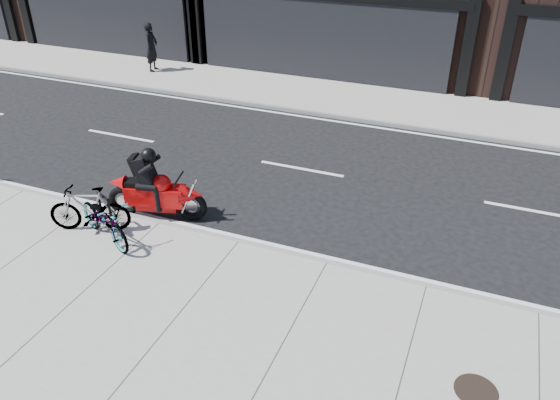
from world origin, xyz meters
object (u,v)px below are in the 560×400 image
at_px(motorcycle, 160,190).
at_px(pedestrian, 152,47).
at_px(bike_rack, 105,209).
at_px(manhole_cover, 476,390).
at_px(bicycle_front, 104,220).
at_px(bicycle_rear, 89,209).

height_order(motorcycle, pedestrian, pedestrian).
distance_m(bike_rack, pedestrian, 11.90).
height_order(pedestrian, manhole_cover, pedestrian).
relative_size(bicycle_front, pedestrian, 1.00).
relative_size(bike_rack, pedestrian, 0.44).
xyz_separation_m(bicycle_rear, manhole_cover, (8.31, -1.45, -0.53)).
distance_m(bicycle_rear, manhole_cover, 8.45).
xyz_separation_m(bike_rack, motorcycle, (0.75, 1.03, 0.09)).
height_order(bicycle_rear, manhole_cover, bicycle_rear).
relative_size(bicycle_front, bicycle_rear, 1.07).
bearing_deg(bicycle_rear, bike_rack, 101.11).
height_order(bicycle_rear, motorcycle, motorcycle).
xyz_separation_m(bike_rack, bicycle_rear, (-0.28, -0.18, 0.04)).
distance_m(bike_rack, manhole_cover, 8.20).
bearing_deg(motorcycle, bicycle_rear, -144.51).
bearing_deg(bicycle_front, bike_rack, 60.29).
bearing_deg(bicycle_rear, manhole_cover, 59.28).
xyz_separation_m(bicycle_front, motorcycle, (0.49, 1.40, 0.09)).
bearing_deg(bicycle_rear, pedestrian, -173.92).
bearing_deg(bike_rack, manhole_cover, -11.48).
distance_m(bicycle_front, bicycle_rear, 0.58).
height_order(bicycle_front, bicycle_rear, bicycle_rear).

